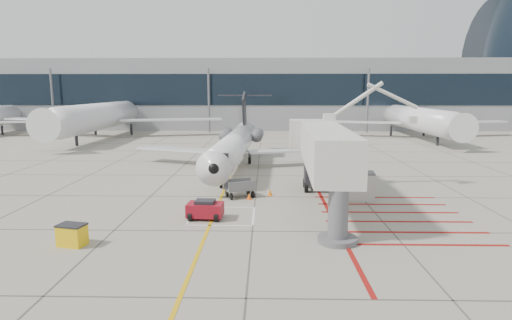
{
  "coord_description": "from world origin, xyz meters",
  "views": [
    {
      "loc": [
        0.73,
        -27.53,
        8.05
      ],
      "look_at": [
        0.0,
        6.0,
        2.5
      ],
      "focal_mm": 30.0,
      "sensor_mm": 36.0,
      "label": 1
    }
  ],
  "objects_px": {
    "regional_jet": "(231,134)",
    "spill_bin": "(72,235)",
    "jet_bridge": "(326,156)",
    "pushback_tug": "(205,209)"
  },
  "relations": [
    {
      "from": "pushback_tug",
      "to": "spill_bin",
      "type": "relative_size",
      "value": 1.64
    },
    {
      "from": "pushback_tug",
      "to": "jet_bridge",
      "type": "bearing_deg",
      "value": 20.63
    },
    {
      "from": "regional_jet",
      "to": "spill_bin",
      "type": "bearing_deg",
      "value": -105.93
    },
    {
      "from": "regional_jet",
      "to": "jet_bridge",
      "type": "xyz_separation_m",
      "value": [
        7.38,
        -13.01,
        -0.12
      ]
    },
    {
      "from": "jet_bridge",
      "to": "pushback_tug",
      "type": "height_order",
      "value": "jet_bridge"
    },
    {
      "from": "jet_bridge",
      "to": "spill_bin",
      "type": "distance_m",
      "value": 16.07
    },
    {
      "from": "spill_bin",
      "to": "regional_jet",
      "type": "bearing_deg",
      "value": 84.51
    },
    {
      "from": "jet_bridge",
      "to": "pushback_tug",
      "type": "bearing_deg",
      "value": -162.09
    },
    {
      "from": "regional_jet",
      "to": "spill_bin",
      "type": "xyz_separation_m",
      "value": [
        -6.72,
        -20.07,
        -3.2
      ]
    },
    {
      "from": "pushback_tug",
      "to": "spill_bin",
      "type": "distance_m",
      "value": 7.91
    }
  ]
}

